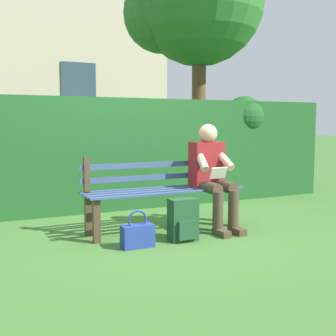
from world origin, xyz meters
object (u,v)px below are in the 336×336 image
object	(u,v)px
park_bench	(162,192)
handbag	(138,235)
person_seated	(212,173)
backpack	(183,220)
tree	(193,4)

from	to	relation	value
park_bench	handbag	size ratio (longest dim) A/B	4.88
park_bench	person_seated	world-z (taller)	person_seated
backpack	tree	bearing A→B (deg)	-119.74
person_seated	tree	world-z (taller)	tree
park_bench	backpack	xyz separation A→B (m)	(-0.01, 0.51, -0.22)
person_seated	handbag	world-z (taller)	person_seated
park_bench	tree	world-z (taller)	tree
handbag	tree	bearing A→B (deg)	-125.40
backpack	handbag	world-z (taller)	backpack
tree	backpack	size ratio (longest dim) A/B	10.90
tree	handbag	size ratio (longest dim) A/B	12.82
person_seated	backpack	bearing A→B (deg)	32.40
tree	backpack	xyz separation A→B (m)	(2.03, 3.56, -3.26)
person_seated	backpack	world-z (taller)	person_seated
person_seated	backpack	size ratio (longest dim) A/B	2.74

